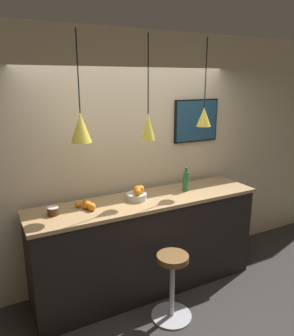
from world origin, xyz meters
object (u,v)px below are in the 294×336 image
(juice_bottle, at_px, (186,181))
(spread_jar, at_px, (53,211))
(fruit_bowl, at_px, (137,194))
(mounted_tv, at_px, (196,121))
(bar_stool, at_px, (172,280))

(juice_bottle, distance_m, spread_jar, 1.54)
(fruit_bowl, height_order, mounted_tv, mounted_tv)
(fruit_bowl, distance_m, mounted_tv, 1.27)
(spread_jar, relative_size, mounted_tv, 0.17)
(bar_stool, distance_m, spread_jar, 1.36)
(fruit_bowl, bearing_deg, spread_jar, 179.78)
(fruit_bowl, relative_size, spread_jar, 2.06)
(juice_bottle, relative_size, mounted_tv, 0.45)
(bar_stool, relative_size, juice_bottle, 2.49)
(mounted_tv, bearing_deg, fruit_bowl, -160.92)
(juice_bottle, height_order, spread_jar, juice_bottle)
(fruit_bowl, height_order, spread_jar, fruit_bowl)
(bar_stool, height_order, fruit_bowl, fruit_bowl)
(bar_stool, xyz_separation_m, mounted_tv, (0.91, 0.94, 1.44))
(fruit_bowl, distance_m, juice_bottle, 0.64)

